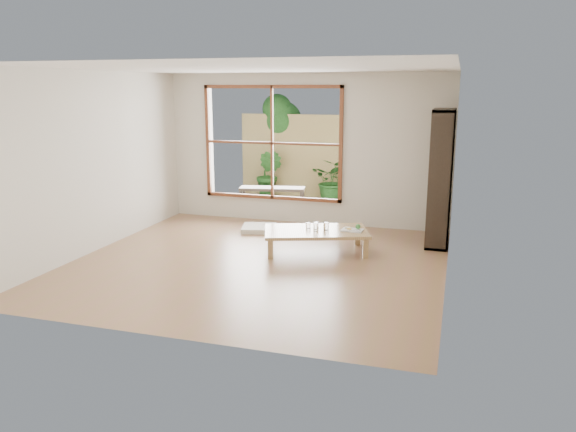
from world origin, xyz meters
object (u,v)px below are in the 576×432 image
object	(u,v)px
bookshelf	(441,178)
garden_bench	(272,190)
low_table	(316,232)
food_tray	(353,229)

from	to	relation	value
bookshelf	garden_bench	bearing A→B (deg)	152.95
bookshelf	garden_bench	distance (m)	3.71
low_table	food_tray	world-z (taller)	food_tray
low_table	food_tray	bearing A→B (deg)	-7.37
bookshelf	food_tray	world-z (taller)	bookshelf
low_table	food_tray	distance (m)	0.54
food_tray	garden_bench	world-z (taller)	garden_bench
bookshelf	food_tray	distance (m)	1.60
food_tray	garden_bench	size ratio (longest dim) A/B	0.24
bookshelf	low_table	bearing A→B (deg)	-149.85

